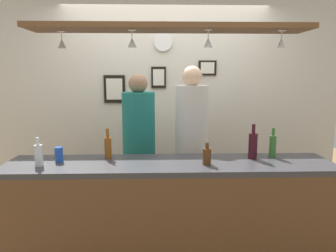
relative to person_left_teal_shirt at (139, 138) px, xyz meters
name	(u,v)px	position (x,y,z in m)	size (l,w,h in m)	color
ground_plane	(168,246)	(0.30, -0.37, -1.02)	(8.00, 8.00, 0.00)	olive
back_wall	(166,104)	(0.30, 0.73, 0.28)	(4.40, 0.06, 2.60)	silver
bar_counter	(170,205)	(0.30, -0.87, -0.36)	(2.70, 0.55, 0.96)	#38383D
overhead_glass_rack	(170,28)	(0.30, -0.67, 1.02)	(2.20, 0.36, 0.04)	brown
hanging_wineglass_far_left	(62,43)	(-0.56, -0.61, 0.91)	(0.07, 0.07, 0.13)	silver
hanging_wineglass_left	(132,42)	(0.01, -0.71, 0.91)	(0.07, 0.07, 0.13)	silver
hanging_wineglass_center_left	(208,42)	(0.59, -0.73, 0.91)	(0.07, 0.07, 0.13)	silver
hanging_wineglass_center	(281,42)	(1.17, -0.72, 0.91)	(0.07, 0.07, 0.13)	silver
person_left_teal_shirt	(139,138)	(0.00, 0.00, 0.00)	(0.34, 0.34, 1.69)	#2D334C
person_middle_white_patterned_shirt	(192,133)	(0.55, 0.00, 0.05)	(0.34, 0.34, 1.76)	#2D334C
bottle_beer_amber_tall	(108,147)	(-0.23, -0.58, 0.05)	(0.06, 0.06, 0.26)	brown
bottle_wine_dark_red	(253,145)	(1.02, -0.62, 0.06)	(0.08, 0.08, 0.30)	#380F19
bottle_soda_clear	(39,155)	(-0.74, -0.79, 0.04)	(0.06, 0.06, 0.23)	silver
bottle_beer_green_import	(273,145)	(1.20, -0.58, 0.05)	(0.06, 0.06, 0.26)	#336B2D
bottle_beer_brown_stubby	(207,156)	(0.59, -0.79, 0.02)	(0.07, 0.07, 0.18)	#512D14
drink_can	(59,154)	(-0.62, -0.67, 0.01)	(0.07, 0.07, 0.12)	#1E4CB2
picture_frame_crest	(159,77)	(0.21, 0.68, 0.62)	(0.18, 0.02, 0.26)	black
picture_frame_caricature	(114,89)	(-0.34, 0.68, 0.48)	(0.26, 0.02, 0.34)	black
picture_frame_upper_small	(207,68)	(0.81, 0.68, 0.74)	(0.22, 0.02, 0.18)	black
wall_clock	(163,42)	(0.27, 0.68, 1.05)	(0.22, 0.22, 0.03)	white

